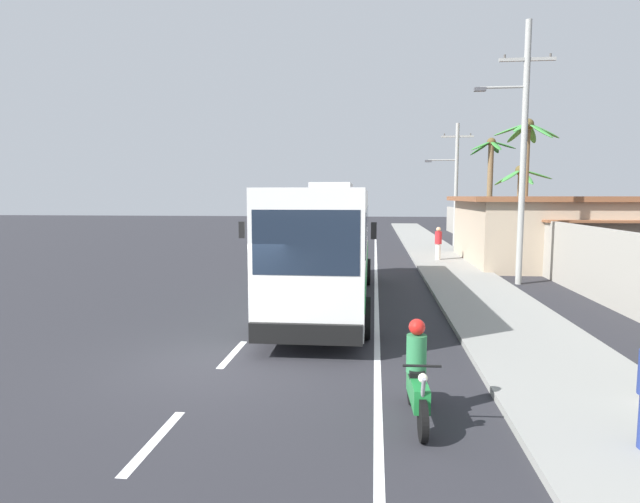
% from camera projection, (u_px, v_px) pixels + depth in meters
% --- Properties ---
extents(ground_plane, '(160.00, 160.00, 0.00)m').
position_uv_depth(ground_plane, '(223.00, 365.00, 10.82)').
color(ground_plane, '#28282D').
extents(sidewalk_kerb, '(3.20, 90.00, 0.14)m').
position_uv_depth(sidewalk_kerb, '(470.00, 286.00, 19.99)').
color(sidewalk_kerb, gray).
rests_on(sidewalk_kerb, ground).
extents(lane_markings, '(3.36, 71.00, 0.01)m').
position_uv_depth(lane_markings, '(352.00, 270.00, 24.79)').
color(lane_markings, white).
rests_on(lane_markings, ground).
extents(boundary_wall, '(0.24, 60.00, 2.46)m').
position_uv_depth(boundary_wall, '(540.00, 247.00, 23.43)').
color(boundary_wall, '#9E998E').
rests_on(boundary_wall, ground).
extents(coach_bus_foreground, '(2.97, 12.31, 3.97)m').
position_uv_depth(coach_bus_foreground, '(329.00, 241.00, 16.94)').
color(coach_bus_foreground, white).
rests_on(coach_bus_foreground, ground).
extents(motorcycle_beside_bus, '(0.56, 1.96, 1.58)m').
position_uv_depth(motorcycle_beside_bus, '(417.00, 379.00, 8.11)').
color(motorcycle_beside_bus, black).
rests_on(motorcycle_beside_bus, ground).
extents(pedestrian_far_walk, '(0.36, 0.36, 1.74)m').
position_uv_depth(pedestrian_far_walk, '(438.00, 242.00, 27.54)').
color(pedestrian_far_walk, beige).
rests_on(pedestrian_far_walk, sidewalk_kerb).
extents(utility_pole_mid, '(3.01, 0.24, 10.19)m').
position_uv_depth(utility_pole_mid, '(522.00, 148.00, 20.17)').
color(utility_pole_mid, '#9E9E99').
rests_on(utility_pole_mid, ground).
extents(utility_pole_far, '(3.17, 0.24, 8.34)m').
position_uv_depth(utility_pole_far, '(455.00, 182.00, 34.72)').
color(utility_pole_far, '#9E9E99').
rests_on(utility_pole_far, ground).
extents(palm_nearest, '(3.16, 3.23, 5.21)m').
position_uv_depth(palm_nearest, '(520.00, 188.00, 28.64)').
color(palm_nearest, brown).
rests_on(palm_nearest, ground).
extents(palm_second, '(3.14, 2.83, 7.27)m').
position_uv_depth(palm_second, '(526.00, 161.00, 25.39)').
color(palm_second, brown).
rests_on(palm_second, ground).
extents(palm_fourth, '(3.07, 2.96, 7.27)m').
position_uv_depth(palm_fourth, '(490.00, 177.00, 33.58)').
color(palm_fourth, brown).
rests_on(palm_fourth, ground).
extents(roadside_building, '(16.87, 9.77, 3.50)m').
position_uv_depth(roadside_building, '(628.00, 231.00, 26.28)').
color(roadside_building, tan).
rests_on(roadside_building, ground).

